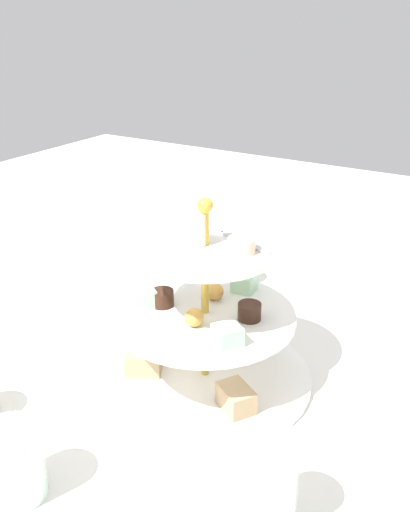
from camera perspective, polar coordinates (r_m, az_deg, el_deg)
The scene contains 6 objects.
ground_plane at distance 0.82m, azimuth 0.00°, elevation -11.92°, with size 2.40×2.40×0.00m, color silver.
tiered_serving_stand at distance 0.78m, azimuth -0.04°, elevation -7.09°, with size 0.29×0.29×0.26m.
water_glass_tall_right at distance 1.04m, azimuth 1.09°, elevation -0.30°, with size 0.07×0.07×0.11m, color silver.
water_glass_short_left at distance 0.67m, azimuth -18.16°, elevation -18.58°, with size 0.06×0.06×0.08m, color silver.
butter_knife_right at distance 1.01m, azimuth -16.56°, elevation -5.71°, with size 0.17×0.01×0.00m, color silver.
water_glass_mid_back at distance 0.60m, azimuth 5.97°, elevation -21.49°, with size 0.06×0.06×0.10m, color silver.
Camera 1 is at (-0.35, 0.57, 0.47)m, focal length 41.13 mm.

